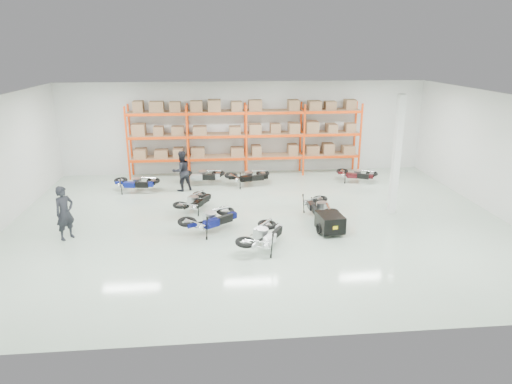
{
  "coord_description": "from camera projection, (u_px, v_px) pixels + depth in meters",
  "views": [
    {
      "loc": [
        -1.58,
        -15.48,
        6.17
      ],
      "look_at": [
        -0.1,
        0.14,
        1.1
      ],
      "focal_mm": 32.0,
      "sensor_mm": 36.0,
      "label": 1
    }
  ],
  "objects": [
    {
      "name": "moto_touring_right",
      "position": [
        319.0,
        203.0,
        16.99
      ],
      "size": [
        0.95,
        1.81,
        1.15
      ],
      "primitive_type": null,
      "rotation": [
        0.0,
        -0.09,
        0.04
      ],
      "color": "black",
      "rests_on": "ground"
    },
    {
      "name": "moto_blue_centre",
      "position": [
        211.0,
        215.0,
        15.66
      ],
      "size": [
        2.13,
        1.9,
        1.25
      ],
      "primitive_type": null,
      "rotation": [
        0.0,
        -0.09,
        2.19
      ],
      "color": "#070B47",
      "rests_on": "ground"
    },
    {
      "name": "room",
      "position": [
        259.0,
        162.0,
        16.01
      ],
      "size": [
        18.0,
        18.0,
        18.0
      ],
      "color": "#B1C5B2",
      "rests_on": "ground"
    },
    {
      "name": "structural_column",
      "position": [
        397.0,
        156.0,
        16.95
      ],
      "size": [
        0.25,
        0.25,
        4.5
      ],
      "primitive_type": "cube",
      "color": "white",
      "rests_on": "ground"
    },
    {
      "name": "pallet_rack",
      "position": [
        246.0,
        130.0,
        22.12
      ],
      "size": [
        11.28,
        0.98,
        3.62
      ],
      "color": "#FF450D",
      "rests_on": "ground"
    },
    {
      "name": "person_left",
      "position": [
        65.0,
        213.0,
        14.98
      ],
      "size": [
        0.76,
        0.79,
        1.82
      ],
      "primitive_type": "imported",
      "rotation": [
        0.0,
        0.0,
        0.87
      ],
      "color": "black",
      "rests_on": "ground"
    },
    {
      "name": "person_back",
      "position": [
        182.0,
        171.0,
        20.02
      ],
      "size": [
        1.09,
        1.0,
        1.79
      ],
      "primitive_type": "imported",
      "rotation": [
        0.0,
        0.0,
        3.62
      ],
      "color": "black",
      "rests_on": "ground"
    },
    {
      "name": "moto_back_b",
      "position": [
        201.0,
        173.0,
        21.03
      ],
      "size": [
        1.88,
        1.04,
        1.17
      ],
      "primitive_type": null,
      "rotation": [
        0.0,
        -0.09,
        1.49
      ],
      "color": "#A6ACAF",
      "rests_on": "ground"
    },
    {
      "name": "trailer",
      "position": [
        330.0,
        223.0,
        15.52
      ],
      "size": [
        0.89,
        1.67,
        0.69
      ],
      "rotation": [
        0.0,
        0.0,
        0.11
      ],
      "color": "black",
      "rests_on": "ground"
    },
    {
      "name": "moto_back_c",
      "position": [
        248.0,
        174.0,
        20.85
      ],
      "size": [
        1.95,
        1.21,
        1.18
      ],
      "primitive_type": null,
      "rotation": [
        0.0,
        -0.09,
        1.75
      ],
      "color": "black",
      "rests_on": "ground"
    },
    {
      "name": "moto_black_far_left",
      "position": [
        195.0,
        198.0,
        17.65
      ],
      "size": [
        1.57,
        1.87,
        1.09
      ],
      "primitive_type": null,
      "rotation": [
        0.0,
        -0.09,
        2.61
      ],
      "color": "black",
      "rests_on": "ground"
    },
    {
      "name": "moto_back_a",
      "position": [
        135.0,
        180.0,
        19.96
      ],
      "size": [
        1.86,
        1.12,
        1.13
      ],
      "primitive_type": null,
      "rotation": [
        0.0,
        -0.09,
        1.42
      ],
      "color": "navy",
      "rests_on": "ground"
    },
    {
      "name": "moto_silver_left",
      "position": [
        264.0,
        231.0,
        14.34
      ],
      "size": [
        1.79,
        2.11,
        1.23
      ],
      "primitive_type": null,
      "rotation": [
        0.0,
        -0.09,
        2.6
      ],
      "color": "silver",
      "rests_on": "ground"
    },
    {
      "name": "moto_back_d",
      "position": [
        357.0,
        172.0,
        21.37
      ],
      "size": [
        1.84,
        1.42,
        1.07
      ],
      "primitive_type": null,
      "rotation": [
        0.0,
        -0.09,
        1.15
      ],
      "color": "#3D0C10",
      "rests_on": "ground"
    }
  ]
}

